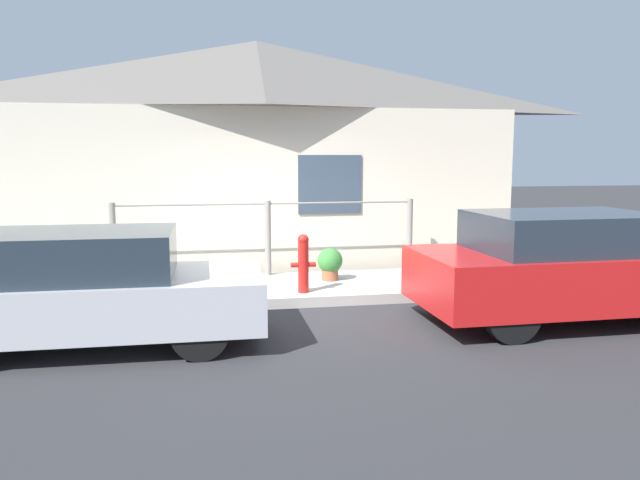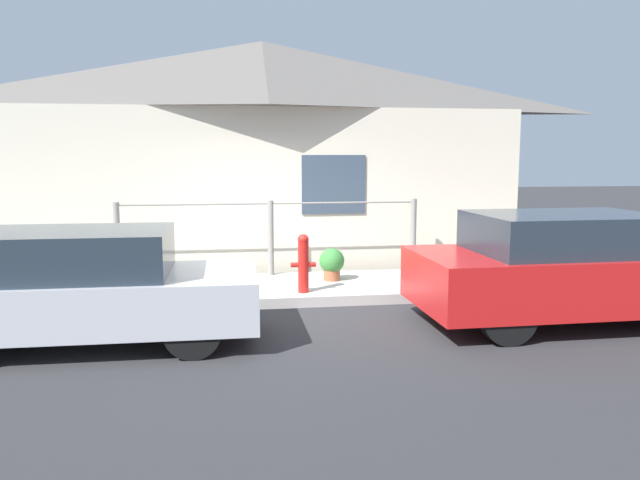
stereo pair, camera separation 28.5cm
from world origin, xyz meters
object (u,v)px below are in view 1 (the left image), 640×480
Objects in this scene: fire_hydrant at (303,262)px; potted_plant_near_hydrant at (330,263)px; car_left at (91,289)px; car_right at (570,266)px.

potted_plant_near_hydrant is at bearing 54.85° from fire_hydrant.
car_left is at bearing -143.24° from potted_plant_near_hydrant.
car_right is at bearing 0.57° from car_left.
car_left is 3.95m from potted_plant_near_hydrant.
fire_hydrant is 0.97m from potted_plant_near_hydrant.
fire_hydrant is (-3.16, 1.58, -0.11)m from car_right.
fire_hydrant is at bearing 31.76° from car_left.
potted_plant_near_hydrant is at bearing 137.45° from car_right.
car_right reaches higher than car_left.
potted_plant_near_hydrant is (-2.61, 2.36, -0.28)m from car_right.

